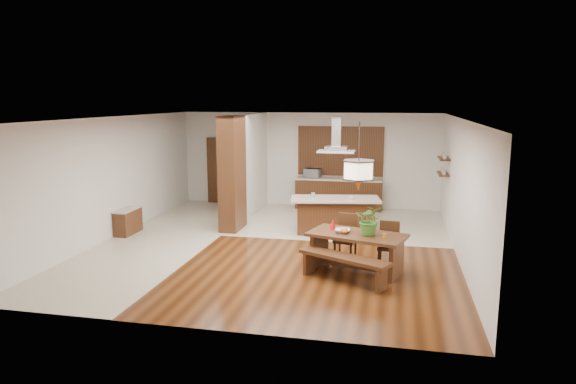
% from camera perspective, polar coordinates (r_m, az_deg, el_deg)
% --- Properties ---
extents(room_shell, '(9.00, 9.04, 2.92)m').
position_cam_1_polar(room_shell, '(11.49, -1.47, 4.04)').
color(room_shell, '#3A1C0A').
rests_on(room_shell, ground).
extents(tile_hallway, '(2.50, 9.00, 0.01)m').
position_cam_1_polar(tile_hallway, '(12.78, -13.56, -4.99)').
color(tile_hallway, beige).
rests_on(tile_hallway, ground).
extents(tile_kitchen, '(5.50, 4.00, 0.01)m').
position_cam_1_polar(tile_kitchen, '(14.08, 5.89, -3.34)').
color(tile_kitchen, beige).
rests_on(tile_kitchen, ground).
extents(soffit_band, '(8.00, 9.00, 0.02)m').
position_cam_1_polar(soffit_band, '(11.43, -1.49, 8.15)').
color(soffit_band, '#37180D').
rests_on(soffit_band, room_shell).
extents(partition_pier, '(0.45, 1.00, 2.90)m').
position_cam_1_polar(partition_pier, '(13.09, -6.22, 2.06)').
color(partition_pier, '#311B0D').
rests_on(partition_pier, ground).
extents(partition_stub, '(0.18, 2.40, 2.90)m').
position_cam_1_polar(partition_stub, '(15.08, -3.76, 3.19)').
color(partition_stub, silver).
rests_on(partition_stub, ground).
extents(hallway_console, '(0.37, 0.88, 0.63)m').
position_cam_1_polar(hallway_console, '(13.36, -17.37, -3.15)').
color(hallway_console, '#311B0D').
rests_on(hallway_console, ground).
extents(hallway_doorway, '(1.10, 0.20, 2.10)m').
position_cam_1_polar(hallway_doorway, '(16.56, -7.06, 2.38)').
color(hallway_doorway, '#311B0D').
rests_on(hallway_doorway, ground).
extents(rear_counter, '(2.60, 0.62, 0.95)m').
position_cam_1_polar(rear_counter, '(15.66, 5.67, -0.18)').
color(rear_counter, '#311B0D').
rests_on(rear_counter, ground).
extents(kitchen_window, '(2.60, 0.08, 1.50)m').
position_cam_1_polar(kitchen_window, '(15.74, 5.85, 4.55)').
color(kitchen_window, '#96622D').
rests_on(kitchen_window, room_shell).
extents(shelf_lower, '(0.26, 0.90, 0.04)m').
position_cam_1_polar(shelf_lower, '(13.90, 16.85, 1.95)').
color(shelf_lower, '#311B0D').
rests_on(shelf_lower, room_shell).
extents(shelf_upper, '(0.26, 0.90, 0.04)m').
position_cam_1_polar(shelf_upper, '(13.85, 16.94, 3.59)').
color(shelf_upper, '#311B0D').
rests_on(shelf_upper, room_shell).
extents(dining_table, '(2.01, 1.39, 0.76)m').
position_cam_1_polar(dining_table, '(10.05, 7.65, -5.71)').
color(dining_table, '#311B0D').
rests_on(dining_table, ground).
extents(dining_bench, '(1.76, 1.13, 0.50)m').
position_cam_1_polar(dining_bench, '(9.56, 6.20, -8.48)').
color(dining_bench, '#311B0D').
rests_on(dining_bench, ground).
extents(dining_chair_left, '(0.50, 0.50, 0.96)m').
position_cam_1_polar(dining_chair_left, '(10.73, 6.40, -5.07)').
color(dining_chair_left, '#311B0D').
rests_on(dining_chair_left, ground).
extents(dining_chair_right, '(0.43, 0.43, 0.90)m').
position_cam_1_polar(dining_chair_right, '(10.45, 11.07, -5.79)').
color(dining_chair_right, '#311B0D').
rests_on(dining_chair_right, ground).
extents(pendant_lantern, '(0.64, 0.64, 1.31)m').
position_cam_1_polar(pendant_lantern, '(9.72, 7.89, 3.89)').
color(pendant_lantern, beige).
rests_on(pendant_lantern, room_shell).
extents(foliage_plant, '(0.53, 0.46, 0.59)m').
position_cam_1_polar(foliage_plant, '(9.86, 9.09, -3.09)').
color(foliage_plant, '#3E7928').
rests_on(foliage_plant, dining_table).
extents(fruit_bowl, '(0.29, 0.29, 0.07)m').
position_cam_1_polar(fruit_bowl, '(10.02, 6.08, -4.31)').
color(fruit_bowl, beige).
rests_on(fruit_bowl, dining_table).
extents(napkin_cone, '(0.15, 0.15, 0.21)m').
position_cam_1_polar(napkin_cone, '(10.26, 5.00, -3.54)').
color(napkin_cone, '#B40C14').
rests_on(napkin_cone, dining_table).
extents(gold_ornament, '(0.08, 0.08, 0.11)m').
position_cam_1_polar(gold_ornament, '(9.70, 10.61, -4.83)').
color(gold_ornament, gold).
rests_on(gold_ornament, dining_table).
extents(kitchen_island, '(2.31, 1.31, 0.90)m').
position_cam_1_polar(kitchen_island, '(12.87, 5.27, -2.55)').
color(kitchen_island, '#311B0D').
rests_on(kitchen_island, ground).
extents(range_hood, '(0.90, 0.55, 0.87)m').
position_cam_1_polar(range_hood, '(12.58, 5.43, 6.39)').
color(range_hood, silver).
rests_on(range_hood, room_shell).
extents(island_cup, '(0.14, 0.14, 0.09)m').
position_cam_1_polar(island_cup, '(12.62, 7.00, -0.61)').
color(island_cup, white).
rests_on(island_cup, kitchen_island).
extents(microwave, '(0.55, 0.43, 0.27)m').
position_cam_1_polar(microwave, '(15.69, 2.75, 2.13)').
color(microwave, silver).
rests_on(microwave, rear_counter).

